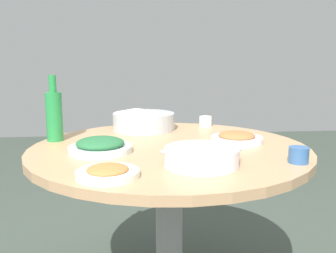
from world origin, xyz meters
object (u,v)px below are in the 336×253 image
(dish_stirfry, at_px, (237,138))
(tea_cup_near, at_px, (206,121))
(soup_bowl, at_px, (201,157))
(tea_cup_far, at_px, (299,155))
(dish_greens, at_px, (100,146))
(round_dining_table, at_px, (169,175))
(green_bottle, at_px, (54,115))
(dish_tofu_braise, at_px, (108,172))
(rice_bowl, at_px, (144,121))

(dish_stirfry, xyz_separation_m, tea_cup_near, (-0.05, 0.39, 0.01))
(soup_bowl, height_order, tea_cup_far, soup_bowl)
(soup_bowl, relative_size, dish_greens, 1.14)
(round_dining_table, height_order, tea_cup_far, tea_cup_far)
(green_bottle, relative_size, tea_cup_far, 4.15)
(soup_bowl, xyz_separation_m, dish_greens, (-0.34, 0.22, -0.00))
(tea_cup_far, bearing_deg, tea_cup_near, 103.57)
(dish_tofu_braise, height_order, tea_cup_far, tea_cup_far)
(round_dining_table, distance_m, dish_greens, 0.31)
(dish_stirfry, relative_size, tea_cup_near, 3.40)
(tea_cup_near, xyz_separation_m, tea_cup_far, (0.17, -0.71, 0.00))
(green_bottle, height_order, tea_cup_near, green_bottle)
(rice_bowl, height_order, dish_tofu_braise, rice_bowl)
(dish_stirfry, bearing_deg, dish_greens, -168.77)
(dish_tofu_braise, bearing_deg, round_dining_table, 59.18)
(soup_bowl, height_order, green_bottle, green_bottle)
(rice_bowl, distance_m, tea_cup_far, 0.82)
(round_dining_table, height_order, green_bottle, green_bottle)
(round_dining_table, relative_size, tea_cup_far, 16.53)
(dish_tofu_braise, bearing_deg, tea_cup_near, 60.21)
(round_dining_table, bearing_deg, dish_stirfry, 8.08)
(tea_cup_near, distance_m, tea_cup_far, 0.73)
(round_dining_table, height_order, tea_cup_near, tea_cup_near)
(rice_bowl, relative_size, dish_tofu_braise, 1.59)
(round_dining_table, xyz_separation_m, rice_bowl, (-0.09, 0.37, 0.16))
(dish_tofu_braise, relative_size, tea_cup_far, 2.83)
(tea_cup_near, bearing_deg, dish_greens, -135.40)
(rice_bowl, relative_size, green_bottle, 1.09)
(tea_cup_near, bearing_deg, round_dining_table, -118.85)
(round_dining_table, relative_size, dish_greens, 4.70)
(round_dining_table, relative_size, dish_tofu_braise, 5.83)
(rice_bowl, distance_m, dish_stirfry, 0.50)
(dish_stirfry, distance_m, green_bottle, 0.78)
(soup_bowl, distance_m, dish_tofu_braise, 0.31)
(rice_bowl, relative_size, dish_stirfry, 1.39)
(soup_bowl, bearing_deg, dish_stirfry, 56.87)
(dish_greens, bearing_deg, round_dining_table, 14.54)
(dish_greens, distance_m, tea_cup_near, 0.71)
(dish_stirfry, distance_m, dish_tofu_braise, 0.66)
(round_dining_table, distance_m, green_bottle, 0.55)
(soup_bowl, height_order, dish_tofu_braise, soup_bowl)
(rice_bowl, distance_m, green_bottle, 0.45)
(rice_bowl, height_order, green_bottle, green_bottle)
(dish_stirfry, distance_m, dish_greens, 0.57)
(round_dining_table, height_order, soup_bowl, soup_bowl)
(green_bottle, bearing_deg, tea_cup_near, 20.99)
(dish_tofu_braise, height_order, tea_cup_near, tea_cup_near)
(round_dining_table, bearing_deg, rice_bowl, 103.38)
(dish_tofu_braise, distance_m, green_bottle, 0.59)
(round_dining_table, relative_size, green_bottle, 3.98)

